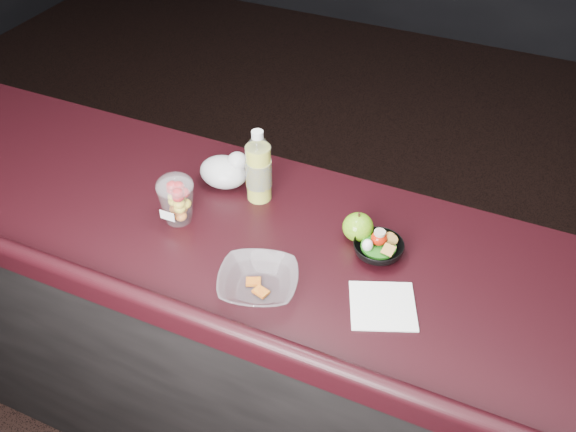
# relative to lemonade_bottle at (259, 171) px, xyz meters

# --- Properties ---
(counter) EXTENTS (4.06, 0.71, 1.02)m
(counter) POSITION_rel_lemonade_bottle_xyz_m (0.09, -0.14, -0.61)
(counter) COLOR black
(counter) RESTS_ON ground
(lemonade_bottle) EXTENTS (0.08, 0.08, 0.23)m
(lemonade_bottle) POSITION_rel_lemonade_bottle_xyz_m (0.00, 0.00, 0.00)
(lemonade_bottle) COLOR #CBD036
(lemonade_bottle) RESTS_ON counter
(fruit_cup) EXTENTS (0.11, 0.11, 0.15)m
(fruit_cup) POSITION_rel_lemonade_bottle_xyz_m (-0.16, -0.19, -0.02)
(fruit_cup) COLOR white
(fruit_cup) RESTS_ON counter
(green_apple) EXTENTS (0.09, 0.09, 0.09)m
(green_apple) POSITION_rel_lemonade_bottle_xyz_m (0.33, -0.05, -0.06)
(green_apple) COLOR #40820F
(green_apple) RESTS_ON counter
(plastic_bag) EXTENTS (0.15, 0.12, 0.11)m
(plastic_bag) POSITION_rel_lemonade_bottle_xyz_m (-0.12, 0.02, -0.05)
(plastic_bag) COLOR silver
(plastic_bag) RESTS_ON counter
(snack_bowl) EXTENTS (0.15, 0.15, 0.07)m
(snack_bowl) POSITION_rel_lemonade_bottle_xyz_m (0.40, -0.09, -0.07)
(snack_bowl) COLOR black
(snack_bowl) RESTS_ON counter
(takeout_bowl) EXTENTS (0.25, 0.25, 0.05)m
(takeout_bowl) POSITION_rel_lemonade_bottle_xyz_m (0.16, -0.34, -0.07)
(takeout_bowl) COLOR silver
(takeout_bowl) RESTS_ON counter
(paper_napkin) EXTENTS (0.21, 0.21, 0.00)m
(paper_napkin) POSITION_rel_lemonade_bottle_xyz_m (0.47, -0.26, -0.09)
(paper_napkin) COLOR white
(paper_napkin) RESTS_ON counter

